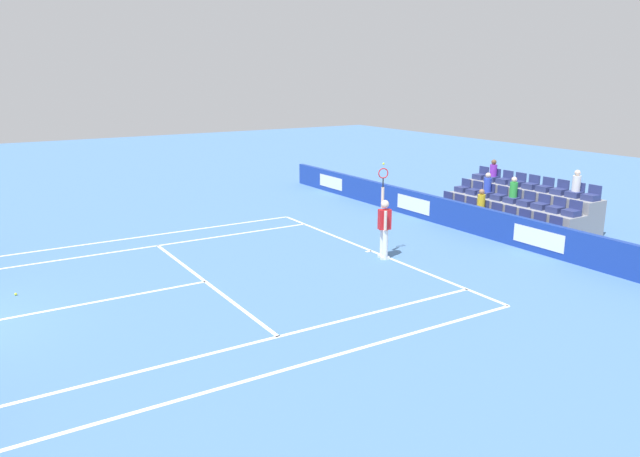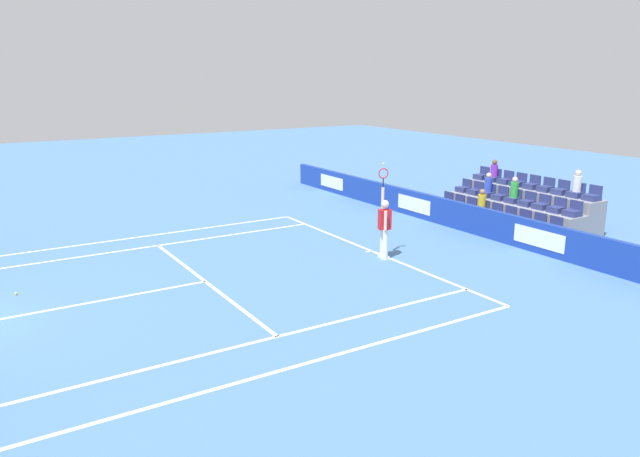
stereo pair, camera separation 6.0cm
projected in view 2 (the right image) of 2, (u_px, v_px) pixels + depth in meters
name	position (u px, v px, depth m)	size (l,w,h in m)	color
line_baseline	(371.00, 251.00, 18.93)	(10.97, 0.10, 0.01)	white
line_service	(205.00, 281.00, 16.14)	(8.23, 0.10, 0.01)	white
line_centre_service	(79.00, 305.00, 14.51)	(0.10, 6.40, 0.01)	white
line_singles_sideline_left	(144.00, 247.00, 19.30)	(0.10, 11.89, 0.01)	white
line_singles_sideline_right	(258.00, 341.00, 12.51)	(0.10, 11.89, 0.01)	white
line_doubles_sideline_left	(133.00, 238.00, 20.42)	(0.10, 11.89, 0.01)	white
line_doubles_sideline_right	(290.00, 368.00, 11.38)	(0.10, 11.89, 0.01)	white
line_centre_mark	(369.00, 251.00, 18.88)	(0.10, 0.20, 0.01)	white
sponsor_barrier	(471.00, 219.00, 21.00)	(23.43, 0.22, 0.98)	#193899
tennis_player	(384.00, 226.00, 17.95)	(0.51, 0.43, 2.85)	white
stadium_stand	(517.00, 210.00, 22.17)	(5.58, 2.85, 2.20)	gray
loose_tennis_ball	(16.00, 294.00, 15.14)	(0.07, 0.07, 0.07)	#D1E533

